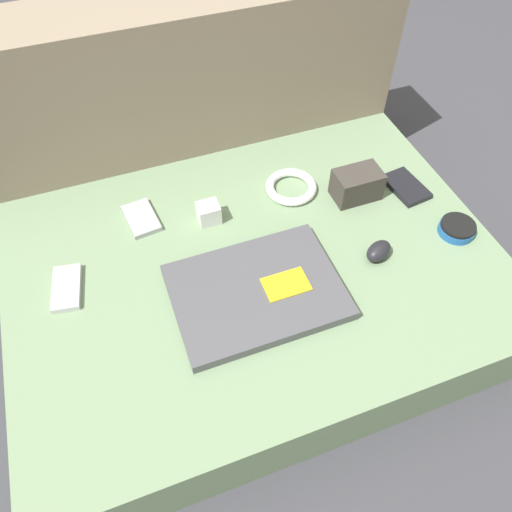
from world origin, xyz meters
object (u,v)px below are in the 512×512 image
speaker_puck (457,228)px  phone_silver (406,187)px  charger_brick (209,213)px  laptop (257,292)px  phone_small (67,288)px  computer_mouse (379,251)px  phone_black (141,218)px  camera_pouch (357,185)px

speaker_puck → phone_silver: bearing=101.4°
phone_silver → charger_brick: charger_brick is taller
laptop → phone_small: laptop is taller
computer_mouse → phone_black: size_ratio=0.67×
laptop → speaker_puck: 0.47m
phone_black → camera_pouch: 0.50m
speaker_puck → phone_silver: size_ratio=0.66×
phone_silver → camera_pouch: bearing=162.7°
laptop → camera_pouch: bearing=30.5°
phone_silver → phone_small: (-0.80, -0.02, -0.00)m
phone_small → laptop: bearing=-12.6°
phone_small → camera_pouch: size_ratio=1.09×
phone_black → computer_mouse: bearing=-38.5°
computer_mouse → phone_black: (-0.45, 0.28, -0.01)m
phone_silver → phone_black: size_ratio=1.07×
charger_brick → speaker_puck: bearing=-24.1°
phone_black → charger_brick: charger_brick is taller
phone_silver → phone_small: 0.80m
speaker_puck → phone_small: bearing=170.3°
computer_mouse → charger_brick: (-0.31, 0.23, 0.01)m
laptop → phone_small: size_ratio=2.84×
speaker_puck → camera_pouch: camera_pouch is taller
laptop → speaker_puck: bearing=0.5°
camera_pouch → phone_silver: bearing=-10.2°
charger_brick → camera_pouch: bearing=-7.1°
speaker_puck → phone_black: speaker_puck is taller
charger_brick → laptop: bearing=-82.7°
phone_silver → charger_brick: 0.48m
phone_small → charger_brick: charger_brick is taller
phone_small → charger_brick: (0.33, 0.08, 0.02)m
phone_silver → phone_black: phone_silver is taller
phone_black → camera_pouch: (0.49, -0.10, 0.03)m
phone_small → camera_pouch: (0.67, 0.04, 0.03)m
phone_silver → camera_pouch: camera_pouch is taller
laptop → charger_brick: 0.23m
computer_mouse → phone_small: 0.65m
phone_silver → phone_black: bearing=161.9°
laptop → speaker_puck: (0.47, 0.00, 0.00)m
laptop → charger_brick: bearing=97.4°
speaker_puck → phone_black: size_ratio=0.71×
phone_black → phone_small: (-0.18, -0.14, 0.00)m
speaker_puck → phone_black: (-0.65, 0.28, -0.01)m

